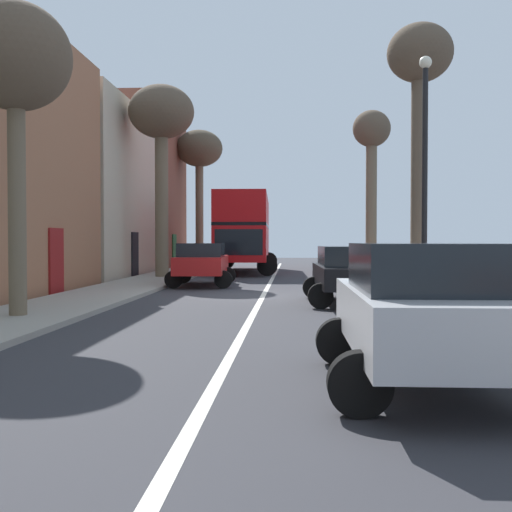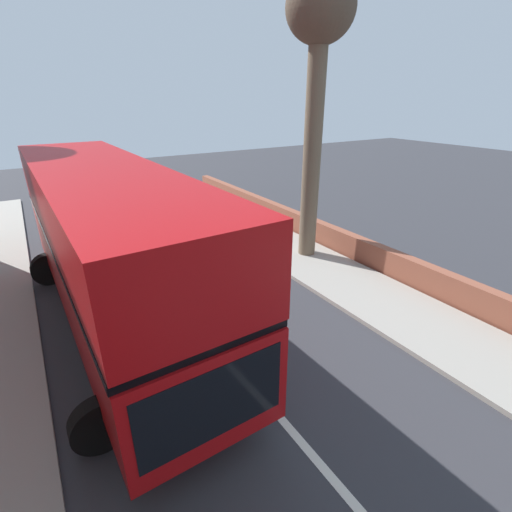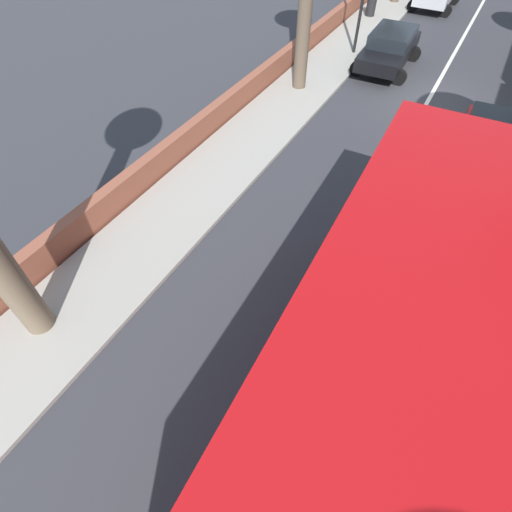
% 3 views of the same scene
% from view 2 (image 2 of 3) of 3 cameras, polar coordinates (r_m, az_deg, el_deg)
% --- Properties ---
extents(double_decker_bus, '(3.77, 10.61, 4.06)m').
position_cam_2_polar(double_decker_bus, '(9.43, -21.58, 2.33)').
color(double_decker_bus, '#B50E11').
rests_on(double_decker_bus, ground).
extents(street_tree_right_3, '(2.07, 2.07, 8.73)m').
position_cam_2_polar(street_tree_right_3, '(12.91, 9.59, 29.35)').
color(street_tree_right_3, brown).
rests_on(street_tree_right_3, sidewalk_right).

